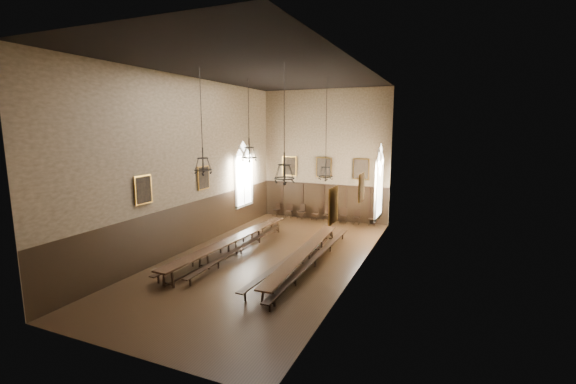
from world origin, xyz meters
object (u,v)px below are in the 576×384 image
Objects in this scene: table_left at (233,246)px; chair_7 at (372,221)px; table_right at (305,258)px; chandelier_front_right at (284,171)px; chair_3 at (315,216)px; chandelier_back_left at (249,152)px; chair_1 at (289,213)px; bench_left_outer at (221,248)px; bench_right_inner at (298,255)px; bench_right_outer at (315,261)px; bench_left_inner at (241,249)px; chair_2 at (301,214)px; chair_6 at (357,220)px; chair_4 at (327,217)px; chandelier_front_left at (203,163)px; chandelier_back_right at (326,169)px; chair_0 at (276,212)px; chair_5 at (343,218)px.

chair_7 is at bearing 57.81° from table_left.
table_right is 2.04× the size of chandelier_front_right.
chair_3 is 0.21× the size of chandelier_back_left.
chair_7 is at bearing -3.69° from chair_1.
bench_right_inner reaches higher than bench_left_outer.
bench_left_inner is at bearing 177.37° from bench_right_outer.
chair_2 reaches higher than bench_left_outer.
bench_left_outer is 10.69m from chair_7.
bench_left_inner is at bearing 176.51° from table_right.
bench_left_inner is 9.75× the size of chair_6.
bench_left_outer is at bearing -167.69° from bench_left_inner.
bench_right_outer is (5.17, 0.05, 0.03)m from bench_left_outer.
chandelier_front_left is (-2.45, -10.74, 4.58)m from chair_4.
bench_right_outer is (1.05, -0.43, -0.00)m from bench_right_inner.
bench_left_inner is 0.89× the size of bench_right_inner.
chair_4 is 7.19m from chandelier_back_right.
chair_7 is (1.00, 0.05, -0.00)m from chair_6.
chair_7 is (4.99, 8.57, 0.02)m from bench_left_inner.
chair_0 is 5.06m from chair_5.
chandelier_back_left is at bearing -137.61° from chair_7.
bench_right_inner is at bearing -101.73° from chandelier_back_right.
bench_right_outer is at bearing -38.51° from chair_0.
chandelier_front_right is (4.26, -10.51, 4.36)m from chair_1.
bench_right_inner is 8.33m from chair_6.
chair_7 is (0.91, 8.75, -0.02)m from bench_right_outer.
chair_4 is at bearing 71.30° from bench_left_outer.
chair_0 is at bearing -178.36° from chair_3.
chair_2 reaches higher than chair_3.
chair_3 is (-2.03, 8.33, -0.03)m from bench_right_inner.
chair_7 is at bearing 59.78° from bench_left_inner.
chair_5 is (3.50, 8.65, -0.09)m from table_left.
table_left is at bearing 178.67° from bench_right_outer.
chair_2 is 3.08m from chair_5.
chair_7 is at bearing 62.73° from chandelier_front_left.
chair_2 is 11.88m from chandelier_front_right.
table_left is 9.98× the size of chair_2.
chair_7 is 7.16m from chandelier_back_right.
chair_5 is at bearing 89.90° from bench_right_inner.
chandelier_front_right is (-1.68, -10.56, 4.38)m from chair_7.
chair_1 reaches higher than bench_left_outer.
chair_7 is 11.56m from chandelier_front_right.
chair_1 is 1.06× the size of chair_7.
chair_3 is at bearing 178.70° from chair_6.
bench_left_inner is 8.57m from chair_1.
bench_left_outer is 9.75× the size of chair_4.
chair_1 is 1.11× the size of chair_3.
chair_4 is at bearing 16.64° from chair_2.
chair_2 is 8.07m from chandelier_back_left.
bench_right_outer is 10.20× the size of chair_5.
chair_6 is (-0.10, 8.70, -0.01)m from bench_right_outer.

